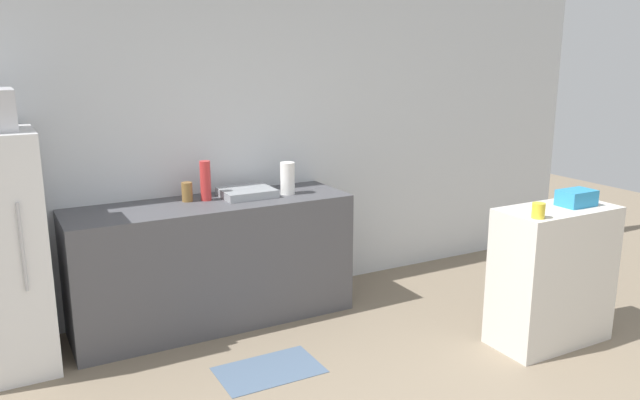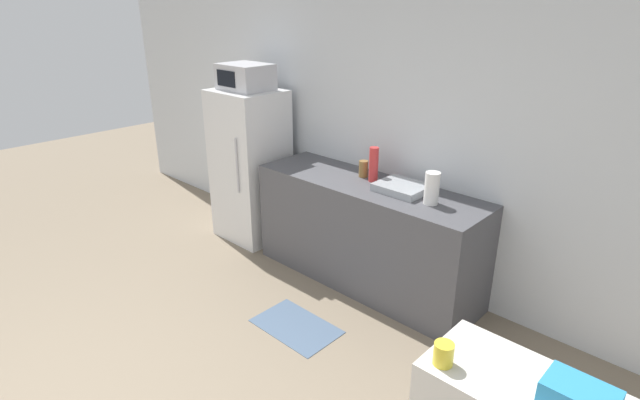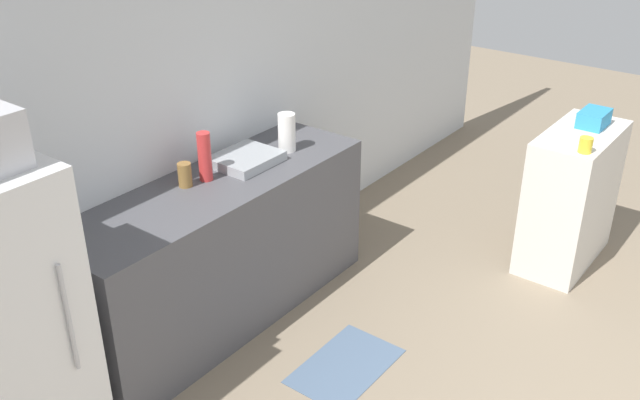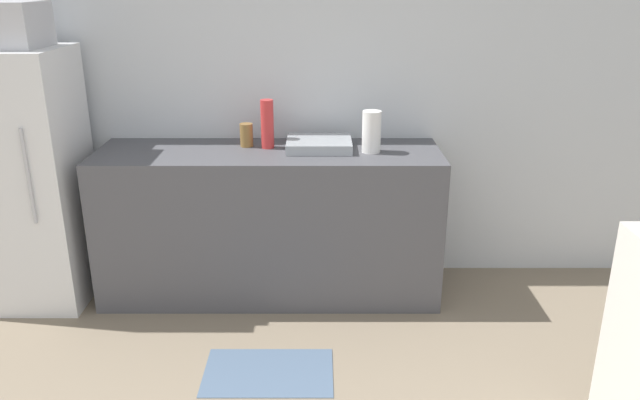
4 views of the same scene
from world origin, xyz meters
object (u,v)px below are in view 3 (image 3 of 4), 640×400
at_px(bottle_short, 185,175).
at_px(jar, 586,145).
at_px(bottle_tall, 205,157).
at_px(basket, 594,118).
at_px(paper_towel_roll, 287,132).

distance_m(bottle_short, jar, 2.45).
xyz_separation_m(bottle_tall, basket, (2.12, -1.55, -0.05)).
xyz_separation_m(jar, paper_towel_roll, (-1.02, 1.56, 0.03)).
relative_size(jar, paper_towel_roll, 0.40).
distance_m(bottle_tall, basket, 2.63).
xyz_separation_m(basket, jar, (-0.48, -0.11, -0.01)).
distance_m(bottle_tall, bottle_short, 0.16).
height_order(bottle_tall, jar, bottle_tall).
height_order(jar, paper_towel_roll, paper_towel_roll).
xyz_separation_m(basket, paper_towel_roll, (-1.50, 1.45, 0.02)).
height_order(basket, jar, basket).
bearing_deg(bottle_tall, jar, -45.34).
xyz_separation_m(bottle_tall, jar, (1.64, -1.66, -0.05)).
xyz_separation_m(bottle_tall, bottle_short, (-0.13, 0.03, -0.08)).
bearing_deg(basket, jar, -167.16).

